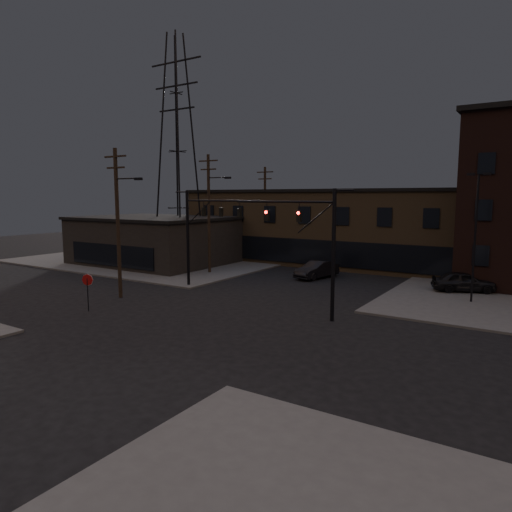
# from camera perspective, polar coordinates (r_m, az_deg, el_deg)

# --- Properties ---
(ground) EXTENTS (140.00, 140.00, 0.00)m
(ground) POSITION_cam_1_polar(r_m,az_deg,el_deg) (28.00, -6.77, -8.20)
(ground) COLOR black
(ground) RESTS_ON ground
(sidewalk_nw) EXTENTS (30.00, 30.00, 0.15)m
(sidewalk_nw) POSITION_cam_1_polar(r_m,az_deg,el_deg) (58.49, -9.78, 0.03)
(sidewalk_nw) COLOR #474744
(sidewalk_nw) RESTS_ON ground
(building_row) EXTENTS (40.00, 12.00, 8.00)m
(building_row) POSITION_cam_1_polar(r_m,az_deg,el_deg) (51.84, 13.21, 3.36)
(building_row) COLOR brown
(building_row) RESTS_ON ground
(building_left) EXTENTS (16.00, 12.00, 5.00)m
(building_left) POSITION_cam_1_polar(r_m,az_deg,el_deg) (52.54, -12.63, 1.78)
(building_left) COLOR black
(building_left) RESTS_ON ground
(traffic_signal_near) EXTENTS (7.12, 0.24, 8.00)m
(traffic_signal_near) POSITION_cam_1_polar(r_m,az_deg,el_deg) (28.03, 7.53, 2.07)
(traffic_signal_near) COLOR black
(traffic_signal_near) RESTS_ON ground
(traffic_signal_far) EXTENTS (7.12, 0.24, 8.00)m
(traffic_signal_far) POSITION_cam_1_polar(r_m,az_deg,el_deg) (37.50, -7.07, 3.55)
(traffic_signal_far) COLOR black
(traffic_signal_far) RESTS_ON ground
(stop_sign) EXTENTS (0.72, 0.33, 2.48)m
(stop_sign) POSITION_cam_1_polar(r_m,az_deg,el_deg) (31.94, -20.32, -3.27)
(stop_sign) COLOR black
(stop_sign) RESTS_ON ground
(utility_pole_near) EXTENTS (3.70, 0.28, 11.00)m
(utility_pole_near) POSITION_cam_1_polar(r_m,az_deg,el_deg) (35.08, -16.84, 4.42)
(utility_pole_near) COLOR black
(utility_pole_near) RESTS_ON ground
(utility_pole_mid) EXTENTS (3.70, 0.28, 11.50)m
(utility_pole_mid) POSITION_cam_1_polar(r_m,az_deg,el_deg) (44.44, -5.85, 5.61)
(utility_pole_mid) COLOR black
(utility_pole_mid) RESTS_ON ground
(utility_pole_far) EXTENTS (2.20, 0.28, 11.00)m
(utility_pole_far) POSITION_cam_1_polar(r_m,az_deg,el_deg) (54.90, 1.12, 5.63)
(utility_pole_far) COLOR black
(utility_pole_far) RESTS_ON ground
(transmission_tower) EXTENTS (7.00, 7.00, 25.00)m
(transmission_tower) POSITION_cam_1_polar(r_m,az_deg,el_deg) (52.60, -9.79, 12.77)
(transmission_tower) COLOR black
(transmission_tower) RESTS_ON ground
(lot_light_a) EXTENTS (1.50, 0.28, 9.14)m
(lot_light_a) POSITION_cam_1_polar(r_m,az_deg,el_deg) (35.09, 25.77, 3.42)
(lot_light_a) COLOR black
(lot_light_a) RESTS_ON ground
(parked_car_lot_a) EXTENTS (5.01, 3.60, 1.58)m
(parked_car_lot_a) POSITION_cam_1_polar(r_m,az_deg,el_deg) (39.12, 24.52, -2.92)
(parked_car_lot_a) COLOR black
(parked_car_lot_a) RESTS_ON sidewalk_ne
(car_crossing) EXTENTS (2.75, 5.08, 1.59)m
(car_crossing) POSITION_cam_1_polar(r_m,az_deg,el_deg) (42.59, 7.61, -1.71)
(car_crossing) COLOR black
(car_crossing) RESTS_ON ground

